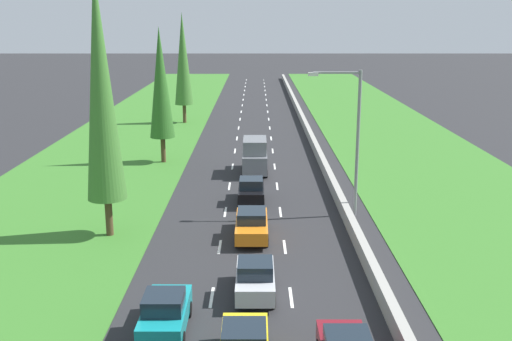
# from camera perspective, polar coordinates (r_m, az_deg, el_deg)

# --- Properties ---
(ground_plane) EXTENTS (300.00, 300.00, 0.00)m
(ground_plane) POSITION_cam_1_polar(r_m,az_deg,el_deg) (64.25, -0.46, 3.60)
(ground_plane) COLOR #28282B
(ground_plane) RESTS_ON ground
(grass_verge_left) EXTENTS (14.00, 140.00, 0.04)m
(grass_verge_left) POSITION_cam_1_polar(r_m,az_deg,el_deg) (65.52, -11.62, 3.53)
(grass_verge_left) COLOR #387528
(grass_verge_left) RESTS_ON ground
(grass_verge_right) EXTENTS (14.00, 140.00, 0.04)m
(grass_verge_right) POSITION_cam_1_polar(r_m,az_deg,el_deg) (65.79, 12.16, 3.54)
(grass_verge_right) COLOR #387528
(grass_verge_right) RESTS_ON ground
(median_barrier) EXTENTS (0.44, 120.00, 0.85)m
(median_barrier) POSITION_cam_1_polar(r_m,az_deg,el_deg) (64.41, 4.63, 3.96)
(median_barrier) COLOR #9E9B93
(median_barrier) RESTS_ON ground
(lane_markings) EXTENTS (3.64, 116.00, 0.01)m
(lane_markings) POSITION_cam_1_polar(r_m,az_deg,el_deg) (64.25, -0.46, 3.60)
(lane_markings) COLOR white
(lane_markings) RESTS_ON ground
(teal_hatchback_left_lane) EXTENTS (1.74, 3.90, 1.72)m
(teal_hatchback_left_lane) POSITION_cam_1_polar(r_m,az_deg,el_deg) (24.14, -8.92, -13.26)
(teal_hatchback_left_lane) COLOR teal
(teal_hatchback_left_lane) RESTS_ON ground
(silver_hatchback_centre_lane) EXTENTS (1.74, 3.90, 1.72)m
(silver_hatchback_centre_lane) POSITION_cam_1_polar(r_m,az_deg,el_deg) (26.76, -0.34, -10.20)
(silver_hatchback_centre_lane) COLOR silver
(silver_hatchback_centre_lane) RESTS_ON ground
(orange_sedan_centre_lane) EXTENTS (1.82, 4.50, 1.64)m
(orange_sedan_centre_lane) POSITION_cam_1_polar(r_m,az_deg,el_deg) (33.46, -0.69, -5.12)
(orange_sedan_centre_lane) COLOR orange
(orange_sedan_centre_lane) RESTS_ON ground
(black_hatchback_centre_lane) EXTENTS (1.74, 3.90, 1.72)m
(black_hatchback_centre_lane) POSITION_cam_1_polar(r_m,az_deg,el_deg) (39.76, -0.73, -1.91)
(black_hatchback_centre_lane) COLOR black
(black_hatchback_centre_lane) RESTS_ON ground
(grey_van_centre_lane) EXTENTS (1.96, 4.90, 2.82)m
(grey_van_centre_lane) POSITION_cam_1_polar(r_m,az_deg,el_deg) (47.21, -0.39, 1.41)
(grey_van_centre_lane) COLOR slate
(grey_van_centre_lane) RESTS_ON ground
(poplar_tree_second) EXTENTS (2.17, 2.17, 14.67)m
(poplar_tree_second) POSITION_cam_1_polar(r_m,az_deg,el_deg) (33.16, -14.88, 7.68)
(poplar_tree_second) COLOR #4C3823
(poplar_tree_second) RESTS_ON ground
(poplar_tree_third) EXTENTS (2.08, 2.08, 11.35)m
(poplar_tree_third) POSITION_cam_1_polar(r_m,az_deg,el_deg) (50.55, -9.37, 8.20)
(poplar_tree_third) COLOR #4C3823
(poplar_tree_third) RESTS_ON ground
(poplar_tree_fourth) EXTENTS (2.12, 2.12, 12.64)m
(poplar_tree_fourth) POSITION_cam_1_polar(r_m,az_deg,el_deg) (70.20, -7.28, 10.46)
(poplar_tree_fourth) COLOR #4C3823
(poplar_tree_fourth) RESTS_ON ground
(street_light_mast) EXTENTS (3.20, 0.28, 9.00)m
(street_light_mast) POSITION_cam_1_polar(r_m,az_deg,el_deg) (36.60, 8.89, 3.57)
(street_light_mast) COLOR gray
(street_light_mast) RESTS_ON ground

